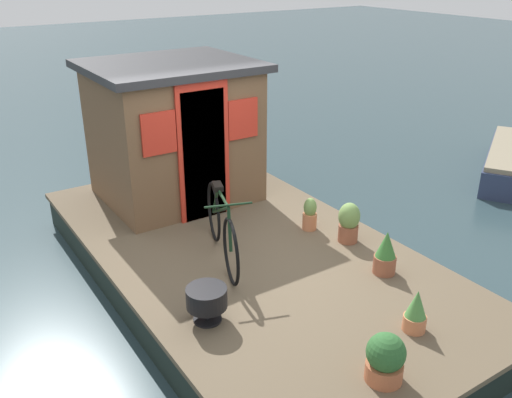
# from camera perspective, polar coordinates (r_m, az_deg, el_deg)

# --- Properties ---
(ground_plane) EXTENTS (60.00, 60.00, 0.00)m
(ground_plane) POSITION_cam_1_polar(r_m,az_deg,el_deg) (6.86, -0.93, -8.42)
(ground_plane) COLOR #2D4247
(houseboat_deck) EXTENTS (5.98, 3.21, 0.47)m
(houseboat_deck) POSITION_cam_1_polar(r_m,az_deg,el_deg) (6.74, -0.94, -6.72)
(houseboat_deck) COLOR brown
(houseboat_deck) RESTS_ON ground_plane
(houseboat_cabin) EXTENTS (1.92, 2.17, 1.91)m
(houseboat_cabin) POSITION_cam_1_polar(r_m,az_deg,el_deg) (7.79, -8.49, 6.95)
(houseboat_cabin) COLOR brown
(houseboat_cabin) RESTS_ON houseboat_deck
(bicycle) EXTENTS (1.65, 0.68, 0.87)m
(bicycle) POSITION_cam_1_polar(r_m,az_deg,el_deg) (6.21, -3.57, -2.92)
(bicycle) COLOR black
(bicycle) RESTS_ON houseboat_deck
(potted_plant_mint) EXTENTS (0.25, 0.25, 0.50)m
(potted_plant_mint) POSITION_cam_1_polar(r_m,az_deg,el_deg) (6.16, 13.23, -5.50)
(potted_plant_mint) COLOR #935138
(potted_plant_mint) RESTS_ON houseboat_deck
(potted_plant_succulent) EXTENTS (0.32, 0.32, 0.44)m
(potted_plant_succulent) POSITION_cam_1_polar(r_m,az_deg,el_deg) (4.75, 13.20, -15.72)
(potted_plant_succulent) COLOR #B2603D
(potted_plant_succulent) RESTS_ON houseboat_deck
(potted_plant_sage) EXTENTS (0.22, 0.22, 0.42)m
(potted_plant_sage) POSITION_cam_1_polar(r_m,az_deg,el_deg) (5.36, 16.17, -11.10)
(potted_plant_sage) COLOR #C6754C
(potted_plant_sage) RESTS_ON houseboat_deck
(potted_plant_fern) EXTENTS (0.18, 0.18, 0.43)m
(potted_plant_fern) POSITION_cam_1_polar(r_m,az_deg,el_deg) (6.99, 5.58, -1.60)
(potted_plant_fern) COLOR #C6754C
(potted_plant_fern) RESTS_ON houseboat_deck
(potted_plant_lavender) EXTENTS (0.26, 0.26, 0.50)m
(potted_plant_lavender) POSITION_cam_1_polar(r_m,az_deg,el_deg) (6.73, 9.56, -2.37)
(potted_plant_lavender) COLOR #935138
(potted_plant_lavender) RESTS_ON houseboat_deck
(charcoal_grill) EXTENTS (0.39, 0.39, 0.35)m
(charcoal_grill) POSITION_cam_1_polar(r_m,az_deg,el_deg) (5.27, -5.11, -10.20)
(charcoal_grill) COLOR black
(charcoal_grill) RESTS_ON houseboat_deck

